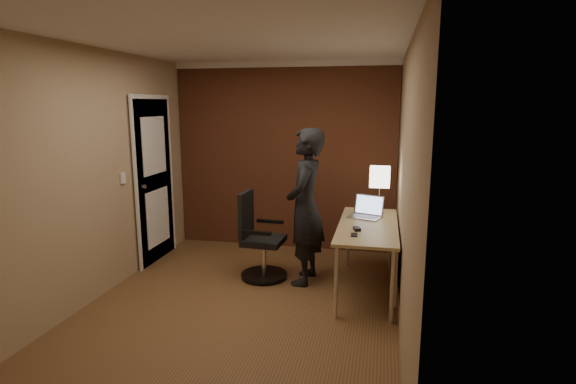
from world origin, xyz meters
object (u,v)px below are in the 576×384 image
object	(u,v)px
desk	(375,237)
office_chair	(259,241)
laptop	(367,211)
desk_lamp	(380,177)
mouse	(357,229)
person	(305,207)
phone	(354,235)

from	to	relation	value
desk	office_chair	bearing A→B (deg)	174.12
office_chair	laptop	bearing A→B (deg)	8.94
desk	desk_lamp	world-z (taller)	desk_lamp
mouse	office_chair	world-z (taller)	office_chair
desk_lamp	person	bearing A→B (deg)	-155.56
person	office_chair	bearing A→B (deg)	-87.37
person	desk_lamp	bearing A→B (deg)	117.42
laptop	mouse	distance (m)	0.58
desk_lamp	office_chair	size ratio (longest dim) A/B	0.55
laptop	phone	bearing A→B (deg)	-96.54
desk	mouse	distance (m)	0.34
desk	laptop	size ratio (longest dim) A/B	3.76
office_chair	person	xyz separation A→B (m)	(0.53, -0.00, 0.42)
laptop	phone	xyz separation A→B (m)	(-0.09, -0.75, -0.06)
phone	laptop	bearing A→B (deg)	80.02
desk_lamp	laptop	distance (m)	0.41
laptop	office_chair	distance (m)	1.25
desk	person	size ratio (longest dim) A/B	0.88
office_chair	person	size ratio (longest dim) A/B	0.57
office_chair	desk_lamp	bearing A→B (deg)	14.98
phone	person	xyz separation A→B (m)	(-0.57, 0.56, 0.12)
phone	office_chair	distance (m)	1.27
laptop	office_chair	size ratio (longest dim) A/B	0.41
desk_lamp	office_chair	bearing A→B (deg)	-165.02
desk	mouse	world-z (taller)	mouse
desk	office_chair	world-z (taller)	office_chair
mouse	office_chair	distance (m)	1.22
desk_lamp	mouse	distance (m)	0.86
desk_lamp	office_chair	world-z (taller)	desk_lamp
desk	person	xyz separation A→B (m)	(-0.75, 0.13, 0.25)
phone	desk_lamp	bearing A→B (deg)	73.57
phone	mouse	bearing A→B (deg)	81.94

